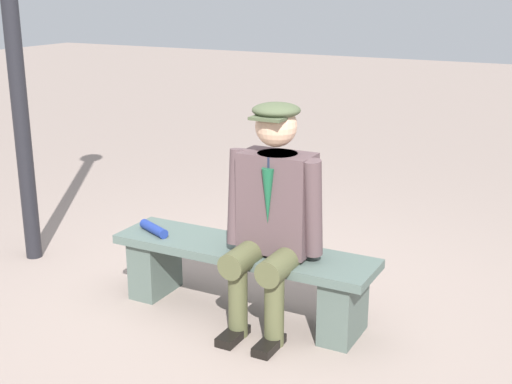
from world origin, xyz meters
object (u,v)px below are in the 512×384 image
bench (243,270)px  rolled_magazine (154,229)px  seated_man (272,210)px  lamp_post (9,1)px

bench → rolled_magazine: 0.63m
seated_man → rolled_magazine: bearing=-0.5°
bench → seated_man: size_ratio=1.24×
seated_man → bench: bearing=-15.0°
seated_man → rolled_magazine: seated_man is taller
rolled_magazine → lamp_post: bearing=-6.7°
seated_man → lamp_post: size_ratio=0.44×
lamp_post → seated_man: bearing=175.8°
bench → rolled_magazine: size_ratio=6.35×
bench → seated_man: seated_man is taller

